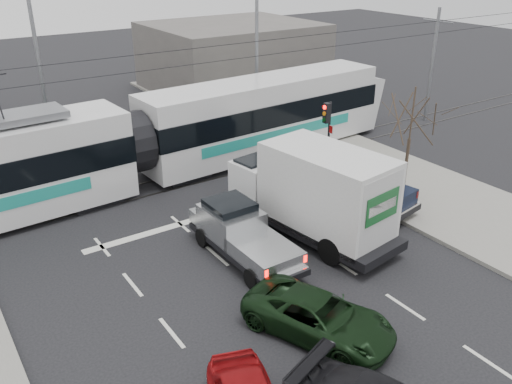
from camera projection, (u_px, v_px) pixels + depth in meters
ground at (304, 280)px, 18.57m from camera, size 120.00×120.00×0.00m
sidewalk_right at (469, 211)px, 23.10m from camera, size 6.00×60.00×0.15m
rails at (174, 182)px, 26.09m from camera, size 60.00×1.60×0.03m
building_right at (232, 57)px, 41.67m from camera, size 12.00×10.00×5.00m
bare_tree at (412, 119)px, 22.71m from camera, size 2.40×2.40×5.00m
traffic_signal at (327, 123)px, 25.59m from camera, size 0.44×0.44×3.60m
street_lamp_near at (254, 47)px, 30.67m from camera, size 2.38×0.25×9.00m
street_lamp_far at (35, 64)px, 26.35m from camera, size 2.38×0.25×9.00m
catenary at (169, 104)px, 24.47m from camera, size 60.00×0.20×7.00m
tram at (132, 144)px, 24.77m from camera, size 29.50×4.66×6.00m
silver_pickup at (240, 232)px, 19.66m from camera, size 1.95×5.29×1.91m
box_truck at (314, 193)px, 20.71m from camera, size 3.46×7.57×3.65m
navy_pickup at (353, 182)px, 23.51m from camera, size 2.73×5.34×2.14m
green_car at (319, 317)px, 15.73m from camera, size 3.57×4.98×1.26m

